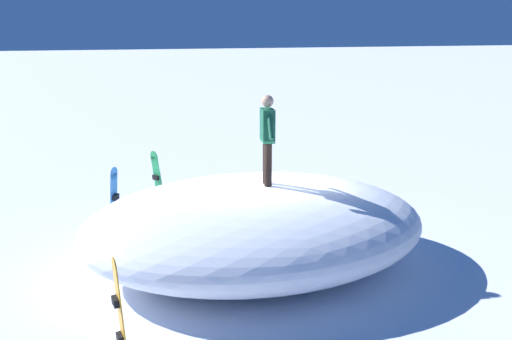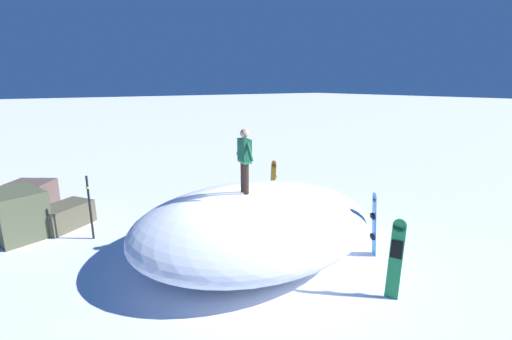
{
  "view_description": "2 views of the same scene",
  "coord_description": "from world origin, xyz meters",
  "px_view_note": "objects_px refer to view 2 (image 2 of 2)",
  "views": [
    {
      "loc": [
        3.97,
        10.77,
        4.49
      ],
      "look_at": [
        0.24,
        -0.08,
        1.76
      ],
      "focal_mm": 42.02,
      "sensor_mm": 36.0,
      "label": 1
    },
    {
      "loc": [
        -4.45,
        -6.62,
        4.4
      ],
      "look_at": [
        0.9,
        1.05,
        2.08
      ],
      "focal_mm": 24.45,
      "sensor_mm": 36.0,
      "label": 2
    }
  ],
  "objects_px": {
    "snowboarder_standing": "(245,157)",
    "backpack_near": "(206,199)",
    "snowboard_primary_upright": "(396,257)",
    "snowboard_tertiary_upright": "(273,181)",
    "snowboard_secondary_upright": "(374,223)",
    "trail_marker_pole": "(90,206)"
  },
  "relations": [
    {
      "from": "backpack_near",
      "to": "snowboard_tertiary_upright",
      "type": "bearing_deg",
      "value": -26.76
    },
    {
      "from": "snowboard_tertiary_upright",
      "to": "snowboarder_standing",
      "type": "bearing_deg",
      "value": -138.21
    },
    {
      "from": "snowboard_primary_upright",
      "to": "trail_marker_pole",
      "type": "xyz_separation_m",
      "value": [
        -4.68,
        6.69,
        0.11
      ]
    },
    {
      "from": "snowboarder_standing",
      "to": "backpack_near",
      "type": "xyz_separation_m",
      "value": [
        0.8,
        3.87,
        -2.36
      ]
    },
    {
      "from": "snowboarder_standing",
      "to": "snowboard_secondary_upright",
      "type": "height_order",
      "value": "snowboarder_standing"
    },
    {
      "from": "snowboard_secondary_upright",
      "to": "trail_marker_pole",
      "type": "bearing_deg",
      "value": 137.91
    },
    {
      "from": "snowboard_secondary_upright",
      "to": "snowboard_tertiary_upright",
      "type": "distance_m",
      "value": 4.85
    },
    {
      "from": "snowboard_secondary_upright",
      "to": "trail_marker_pole",
      "type": "relative_size",
      "value": 0.9
    },
    {
      "from": "snowboard_primary_upright",
      "to": "backpack_near",
      "type": "bearing_deg",
      "value": 95.04
    },
    {
      "from": "snowboarder_standing",
      "to": "snowboard_primary_upright",
      "type": "xyz_separation_m",
      "value": [
        1.45,
        -3.51,
        -1.72
      ]
    },
    {
      "from": "snowboarder_standing",
      "to": "backpack_near",
      "type": "distance_m",
      "value": 4.61
    },
    {
      "from": "backpack_near",
      "to": "snowboard_secondary_upright",
      "type": "bearing_deg",
      "value": -73.08
    },
    {
      "from": "snowboarder_standing",
      "to": "snowboard_primary_upright",
      "type": "height_order",
      "value": "snowboarder_standing"
    },
    {
      "from": "snowboard_tertiary_upright",
      "to": "backpack_near",
      "type": "relative_size",
      "value": 2.89
    },
    {
      "from": "snowboard_tertiary_upright",
      "to": "snowboard_primary_upright",
      "type": "bearing_deg",
      "value": -104.41
    },
    {
      "from": "snowboard_secondary_upright",
      "to": "snowboard_tertiary_upright",
      "type": "height_order",
      "value": "snowboard_secondary_upright"
    },
    {
      "from": "snowboarder_standing",
      "to": "snowboard_tertiary_upright",
      "type": "xyz_separation_m",
      "value": [
        3.06,
        2.74,
        -1.76
      ]
    },
    {
      "from": "snowboard_primary_upright",
      "to": "snowboard_secondary_upright",
      "type": "relative_size",
      "value": 1.0
    },
    {
      "from": "snowboarder_standing",
      "to": "snowboard_secondary_upright",
      "type": "distance_m",
      "value": 3.77
    },
    {
      "from": "backpack_near",
      "to": "snowboarder_standing",
      "type": "bearing_deg",
      "value": -101.71
    },
    {
      "from": "snowboard_secondary_upright",
      "to": "backpack_near",
      "type": "height_order",
      "value": "snowboard_secondary_upright"
    },
    {
      "from": "snowboard_primary_upright",
      "to": "trail_marker_pole",
      "type": "relative_size",
      "value": 0.9
    }
  ]
}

